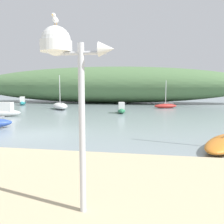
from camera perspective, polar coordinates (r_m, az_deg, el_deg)
ground_plane at (r=13.46m, az=-18.45°, el=-5.39°), size 120.00×120.00×0.00m
distant_hill at (r=38.74m, az=-2.02°, el=6.90°), size 48.63×10.34×6.10m
mast_structure at (r=4.42m, az=-12.13°, el=13.51°), size 1.40×0.59×3.59m
seagull_on_radar at (r=4.60m, az=-14.25°, el=21.94°), size 0.10×0.27×0.20m
motorboat_west_reach at (r=23.09m, az=2.42°, el=0.73°), size 1.15×2.61×1.14m
motorboat_mid_channel at (r=36.17m, az=-21.75°, el=2.38°), size 1.71×2.60×1.27m
motorboat_near_shore at (r=22.83m, az=-25.79°, el=0.18°), size 3.33×1.49×1.29m
sailboat_east_reach at (r=29.42m, az=13.43°, el=1.54°), size 3.13×1.94×3.51m
sailboat_far_right at (r=27.97m, az=-13.03°, el=1.53°), size 3.58×4.37×4.09m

